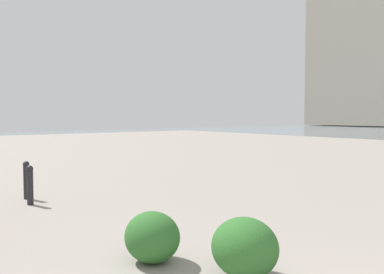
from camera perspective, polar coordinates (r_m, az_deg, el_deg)
name	(u,v)px	position (r m, az deg, el deg)	size (l,w,h in m)	color
building_highrise	(376,22)	(78.61, 23.86, 14.14)	(17.89, 14.18, 34.39)	#9E9384
bollard_near	(30,184)	(8.71, -21.23, -6.03)	(0.13, 0.13, 0.77)	#232328
bollard_mid	(26,179)	(9.33, -21.67, -5.37)	(0.13, 0.13, 0.79)	#232328
shrub_low	(152,237)	(5.09, -5.46, -13.43)	(0.71, 0.64, 0.60)	#2D6628
shrub_round	(245,248)	(4.66, 7.20, -14.74)	(0.76, 0.69, 0.65)	#2D6628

